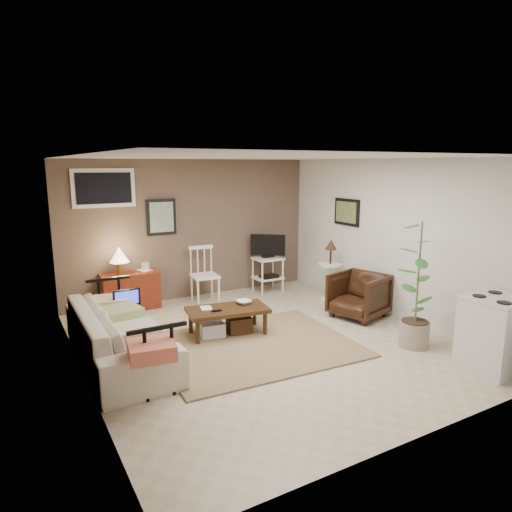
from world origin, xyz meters
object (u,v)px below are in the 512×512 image
red_console (129,288)px  tv_stand (268,262)px  sofa (119,325)px  stove (496,334)px  coffee_table (227,319)px  armchair (359,293)px  spindle_chair (205,276)px  side_table (330,263)px  potted_plant (418,281)px

red_console → tv_stand: tv_stand is taller
sofa → stove: (3.67, -2.35, -0.02)m
stove → sofa: bearing=147.4°
coffee_table → armchair: bearing=-8.2°
spindle_chair → red_console: bearing=171.2°
coffee_table → side_table: size_ratio=1.08×
coffee_table → tv_stand: (1.63, 1.63, 0.33)m
stove → red_console: bearing=125.6°
coffee_table → spindle_chair: 1.68m
coffee_table → side_table: bearing=15.1°
armchair → spindle_chair: bearing=-153.7°
sofa → spindle_chair: 2.53m
armchair → red_console: bearing=-141.1°
side_table → sofa: bearing=-169.2°
sofa → red_console: bearing=-17.6°
side_table → armchair: side_table is taller
coffee_table → sofa: bearing=-175.9°
stove → side_table: bearing=88.7°
tv_stand → red_console: bearing=175.6°
red_console → potted_plant: (2.80, -3.36, 0.52)m
side_table → potted_plant: bearing=-98.8°
coffee_table → stove: stove is taller
red_console → armchair: red_console is taller
spindle_chair → potted_plant: 3.56m
tv_stand → potted_plant: potted_plant is taller
potted_plant → stove: 1.05m
red_console → side_table: side_table is taller
spindle_chair → side_table: bearing=-28.2°
coffee_table → red_console: size_ratio=1.11×
coffee_table → tv_stand: tv_stand is taller
side_table → potted_plant: 2.19m
stove → armchair: bearing=92.7°
coffee_table → sofa: (-1.48, -0.11, 0.22)m
sofa → stove: bearing=-122.6°
red_console → potted_plant: potted_plant is taller
sofa → potted_plant: 3.72m
potted_plant → coffee_table: bearing=141.4°
potted_plant → stove: bearing=-74.0°
sofa → spindle_chair: (1.85, 1.73, -0.00)m
tv_stand → side_table: (0.63, -1.02, 0.10)m
red_console → potted_plant: 4.40m
tv_stand → sofa: bearing=-150.9°
spindle_chair → coffee_table: bearing=-102.8°
side_table → armchair: bearing=-100.7°
stove → spindle_chair: bearing=114.1°
red_console → tv_stand: size_ratio=0.98×
spindle_chair → side_table: 2.16m
spindle_chair → armchair: spindle_chair is taller
coffee_table → spindle_chair: size_ratio=1.23×
potted_plant → stove: (0.26, -0.91, -0.45)m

